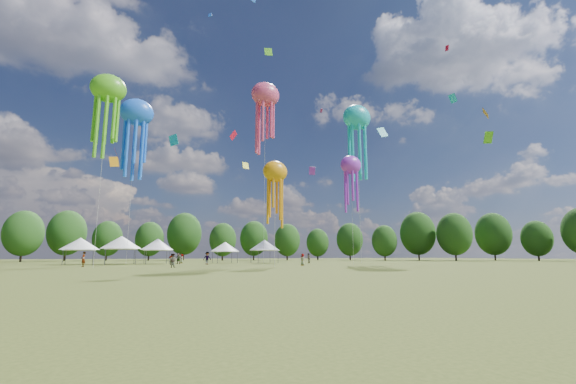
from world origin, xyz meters
name	(u,v)px	position (x,y,z in m)	size (l,w,h in m)	color
ground	(497,291)	(0.00, 0.00, 0.00)	(300.00, 300.00, 0.00)	#384416
spectator_near	(173,261)	(-7.27, 33.33, 0.76)	(0.74, 0.58, 1.52)	gray
spectators_far	(211,259)	(0.21, 47.12, 0.86)	(34.26, 22.83, 1.86)	gray
festival_tents	(172,244)	(-4.72, 53.40, 3.07)	(34.56, 8.75, 4.22)	#47474C
show_kites	(260,129)	(6.46, 43.02, 20.94)	(44.71, 20.21, 29.92)	#56C320
small_kites	(218,64)	(-1.04, 41.25, 29.50)	(75.55, 53.91, 43.32)	#56C320
treeline	(170,227)	(-3.87, 62.51, 6.54)	(201.57, 95.24, 13.43)	#38281C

